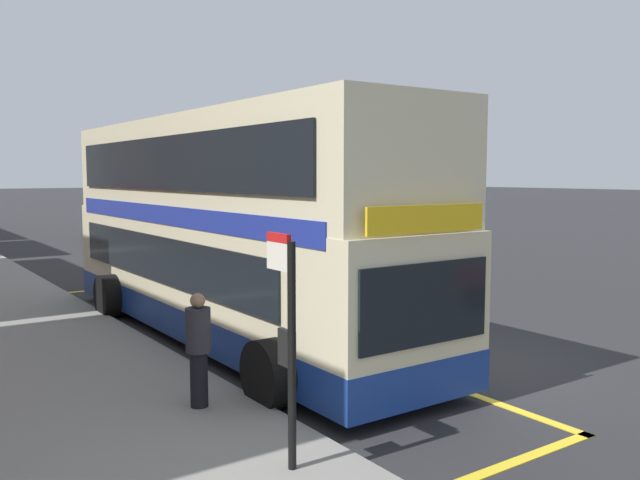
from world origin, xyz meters
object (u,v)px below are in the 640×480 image
parked_car_navy_distant (124,223)px  parked_car_white_behind (237,232)px  bus_stop_sign (288,330)px  double_decker_bus (226,236)px  pedestrian_further_back (198,346)px

parked_car_navy_distant → parked_car_white_behind: same height
bus_stop_sign → parked_car_navy_distant: size_ratio=0.60×
double_decker_bus → parked_car_navy_distant: size_ratio=2.74×
parked_car_navy_distant → parked_car_white_behind: size_ratio=1.00×
bus_stop_sign → pedestrian_further_back: bearing=90.3°
parked_car_navy_distant → pedestrian_further_back: pedestrian_further_back is taller
bus_stop_sign → pedestrian_further_back: size_ratio=1.61×
parked_car_white_behind → pedestrian_further_back: size_ratio=2.68×
bus_stop_sign → parked_car_white_behind: bearing=63.7°
bus_stop_sign → parked_car_white_behind: 22.18m
parked_car_white_behind → pedestrian_further_back: 20.17m
parked_car_navy_distant → parked_car_white_behind: 8.24m
bus_stop_sign → pedestrian_further_back: 2.36m
parked_car_navy_distant → pedestrian_further_back: bearing=-107.4°
pedestrian_further_back → parked_car_navy_distant: bearing=73.6°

